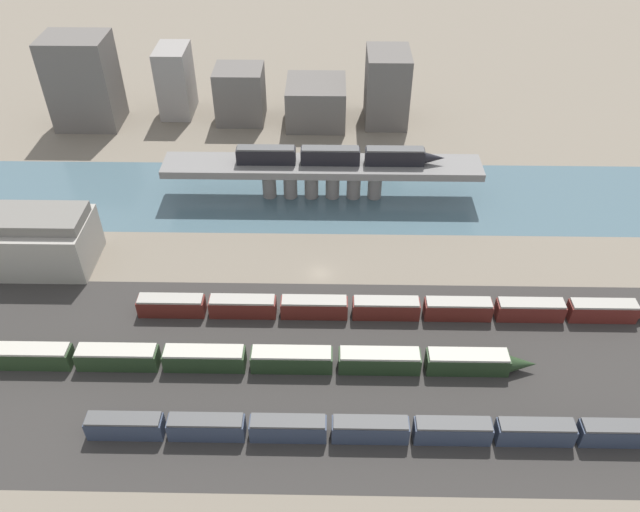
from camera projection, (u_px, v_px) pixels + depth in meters
name	position (u px, v px, depth m)	size (l,w,h in m)	color
ground_plane	(320.00, 273.00, 117.42)	(400.00, 400.00, 0.00)	#756B5B
railbed_yard	(317.00, 372.00, 98.82)	(280.00, 42.00, 0.01)	#33302D
river_water	(322.00, 196.00, 137.66)	(320.00, 27.64, 0.01)	#47606B
bridge	(322.00, 171.00, 133.59)	(67.90, 8.64, 8.43)	slate
train_on_bridge	(337.00, 156.00, 131.15)	(43.92, 2.70, 3.70)	black
train_yard_near	(379.00, 430.00, 88.34)	(84.61, 2.63, 3.72)	#2D384C
train_yard_mid	(172.00, 358.00, 98.75)	(114.26, 3.15, 3.68)	#23381E
train_yard_far	(394.00, 308.00, 107.55)	(89.95, 2.84, 3.64)	#5B1E19
warehouse_building	(37.00, 240.00, 116.56)	(20.27, 12.58, 11.44)	#9E998E
city_block_far_left	(83.00, 81.00, 157.42)	(16.04, 12.47, 22.93)	#605B56
city_block_left	(176.00, 81.00, 163.98)	(8.01, 12.15, 17.74)	gray
city_block_center	(240.00, 94.00, 162.01)	(12.31, 11.29, 13.99)	#605B56
city_block_right	(316.00, 102.00, 162.07)	(15.21, 15.81, 10.72)	#605B56
city_block_far_right	(387.00, 87.00, 160.25)	(10.85, 14.36, 18.38)	#605B56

